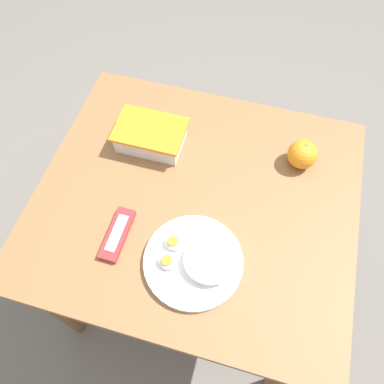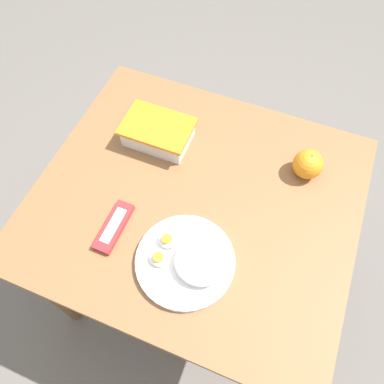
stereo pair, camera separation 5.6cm
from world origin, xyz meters
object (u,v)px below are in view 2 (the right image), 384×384
food_container (158,134)px  orange_fruit (308,164)px  candy_bar (114,227)px  rice_plate (189,261)px

food_container → orange_fruit: size_ratio=2.41×
candy_bar → rice_plate: bearing=-4.5°
food_container → candy_bar: food_container is taller
orange_fruit → candy_bar: bearing=-139.8°
food_container → rice_plate: 0.42m
food_container → orange_fruit: 0.46m
orange_fruit → candy_bar: 0.58m
orange_fruit → rice_plate: (-0.21, -0.39, -0.02)m
orange_fruit → candy_bar: orange_fruit is taller
rice_plate → candy_bar: rice_plate is taller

